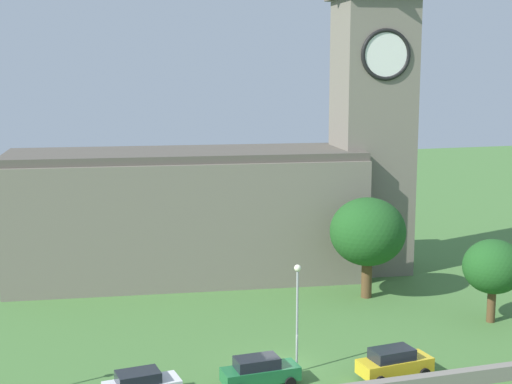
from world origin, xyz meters
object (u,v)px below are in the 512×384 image
car_green (259,371)px  car_yellow (394,363)px  tree_churchyard (368,232)px  tree_riverside_west (493,267)px  church (235,188)px  streetlamp_west_mid (297,301)px

car_green → car_yellow: bearing=-8.5°
car_yellow → tree_churchyard: tree_churchyard is taller
tree_churchyard → tree_riverside_west: bearing=-53.0°
church → car_green: (-5.26, -24.58, -7.23)m
car_yellow → tree_riverside_west: size_ratio=0.76×
car_yellow → streetlamp_west_mid: bearing=154.6°
car_green → car_yellow: 8.47m
church → car_yellow: 27.00m
church → tree_churchyard: bearing=-49.4°
tree_riverside_west → car_green: bearing=-163.5°
church → tree_riverside_west: church is taller
church → streetlamp_west_mid: 23.61m
tree_riverside_west → car_yellow: bearing=-148.6°
car_green → car_yellow: car_yellow is taller
car_green → car_yellow: size_ratio=0.99×
car_green → streetlamp_west_mid: bearing=25.0°
car_yellow → streetlamp_west_mid: size_ratio=0.69×
church → car_yellow: bearing=-83.1°
church → car_green: size_ratio=7.95×
church → tree_riverside_west: 24.19m
car_green → tree_riverside_west: size_ratio=0.75×
tree_riverside_west → tree_churchyard: 10.66m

